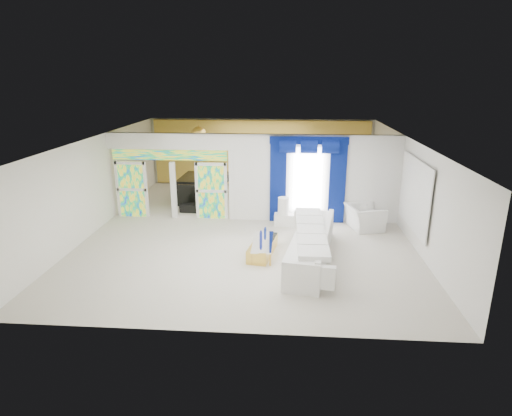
# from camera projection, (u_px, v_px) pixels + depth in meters

# --- Properties ---
(floor) EXTENTS (12.00, 12.00, 0.00)m
(floor) POSITION_uv_depth(u_px,v_px,m) (250.00, 229.00, 14.21)
(floor) COLOR #B7AF9E
(floor) RESTS_ON ground
(dividing_wall) EXTENTS (5.70, 0.18, 3.00)m
(dividing_wall) POSITION_uv_depth(u_px,v_px,m) (315.00, 179.00, 14.56)
(dividing_wall) COLOR white
(dividing_wall) RESTS_ON ground
(dividing_header) EXTENTS (4.30, 0.18, 0.55)m
(dividing_header) POSITION_uv_depth(u_px,v_px,m) (168.00, 141.00, 14.54)
(dividing_header) COLOR white
(dividing_header) RESTS_ON dividing_wall
(stained_panel_left) EXTENTS (0.95, 0.04, 2.00)m
(stained_panel_left) POSITION_uv_depth(u_px,v_px,m) (132.00, 189.00, 15.16)
(stained_panel_left) COLOR #994C3F
(stained_panel_left) RESTS_ON ground
(stained_panel_right) EXTENTS (0.95, 0.04, 2.00)m
(stained_panel_right) POSITION_uv_depth(u_px,v_px,m) (211.00, 191.00, 14.96)
(stained_panel_right) COLOR #994C3F
(stained_panel_right) RESTS_ON ground
(stained_transom) EXTENTS (4.00, 0.05, 0.35)m
(stained_transom) POSITION_uv_depth(u_px,v_px,m) (169.00, 155.00, 14.69)
(stained_transom) COLOR #994C3F
(stained_transom) RESTS_ON dividing_header
(window_pane) EXTENTS (1.00, 0.02, 2.30)m
(window_pane) POSITION_uv_depth(u_px,v_px,m) (308.00, 181.00, 14.50)
(window_pane) COLOR white
(window_pane) RESTS_ON dividing_wall
(blue_drape_left) EXTENTS (0.55, 0.10, 2.80)m
(blue_drape_left) POSITION_uv_depth(u_px,v_px,m) (278.00, 182.00, 14.55)
(blue_drape_left) COLOR #031248
(blue_drape_left) RESTS_ON ground
(blue_drape_right) EXTENTS (0.55, 0.10, 2.80)m
(blue_drape_right) POSITION_uv_depth(u_px,v_px,m) (337.00, 183.00, 14.41)
(blue_drape_right) COLOR #031248
(blue_drape_right) RESTS_ON ground
(blue_pelmet) EXTENTS (2.60, 0.12, 0.25)m
(blue_pelmet) POSITION_uv_depth(u_px,v_px,m) (309.00, 140.00, 14.06)
(blue_pelmet) COLOR #031248
(blue_pelmet) RESTS_ON dividing_wall
(wall_mirror) EXTENTS (0.04, 2.70, 1.90)m
(wall_mirror) POSITION_uv_depth(u_px,v_px,m) (415.00, 195.00, 12.45)
(wall_mirror) COLOR white
(wall_mirror) RESTS_ON ground
(gold_curtains) EXTENTS (9.70, 0.12, 2.90)m
(gold_curtains) POSITION_uv_depth(u_px,v_px,m) (261.00, 153.00, 19.38)
(gold_curtains) COLOR gold
(gold_curtains) RESTS_ON ground
(white_sofa) EXTENTS (1.58, 4.25, 0.79)m
(white_sofa) POSITION_uv_depth(u_px,v_px,m) (311.00, 246.00, 11.72)
(white_sofa) COLOR silver
(white_sofa) RESTS_ON ground
(coffee_table) EXTENTS (0.82, 1.73, 0.37)m
(coffee_table) POSITION_uv_depth(u_px,v_px,m) (263.00, 248.00, 12.16)
(coffee_table) COLOR gold
(coffee_table) RESTS_ON ground
(console_table) EXTENTS (1.21, 0.43, 0.40)m
(console_table) POSITION_uv_depth(u_px,v_px,m) (292.00, 220.00, 14.45)
(console_table) COLOR white
(console_table) RESTS_ON ground
(table_lamp) EXTENTS (0.36, 0.36, 0.58)m
(table_lamp) POSITION_uv_depth(u_px,v_px,m) (283.00, 206.00, 14.32)
(table_lamp) COLOR silver
(table_lamp) RESTS_ON console_table
(armchair) EXTENTS (1.31, 1.42, 0.78)m
(armchair) POSITION_uv_depth(u_px,v_px,m) (364.00, 217.00, 14.12)
(armchair) COLOR silver
(armchair) RESTS_ON ground
(grand_piano) EXTENTS (1.56, 2.00, 0.98)m
(grand_piano) POSITION_uv_depth(u_px,v_px,m) (200.00, 188.00, 17.31)
(grand_piano) COLOR black
(grand_piano) RESTS_ON ground
(piano_bench) EXTENTS (0.90, 0.38, 0.30)m
(piano_bench) POSITION_uv_depth(u_px,v_px,m) (192.00, 208.00, 15.89)
(piano_bench) COLOR black
(piano_bench) RESTS_ON ground
(tv_console) EXTENTS (0.60, 0.55, 0.80)m
(tv_console) POSITION_uv_depth(u_px,v_px,m) (140.00, 192.00, 17.09)
(tv_console) COLOR tan
(tv_console) RESTS_ON ground
(chandelier) EXTENTS (0.60, 0.60, 0.60)m
(chandelier) POSITION_uv_depth(u_px,v_px,m) (199.00, 134.00, 16.81)
(chandelier) COLOR gold
(chandelier) RESTS_ON ceiling
(decanters) EXTENTS (0.20, 0.63, 0.26)m
(decanters) POSITION_uv_depth(u_px,v_px,m) (262.00, 235.00, 12.33)
(decanters) COLOR white
(decanters) RESTS_ON coffee_table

